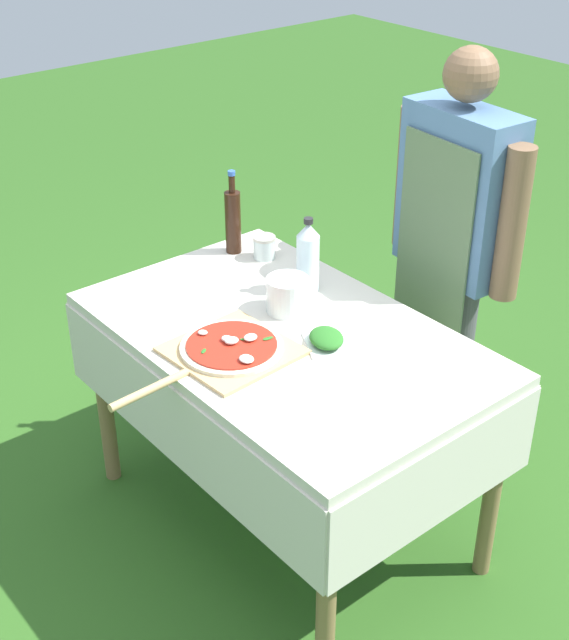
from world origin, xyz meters
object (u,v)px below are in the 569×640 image
object	(u,v)px
oil_bottle	(233,220)
mixing_tub	(288,295)
pizza_on_peel	(228,350)
water_bottle	(308,257)
sauce_jar	(264,248)
prep_table	(285,361)
person_cook	(453,233)
herb_container	(326,339)

from	to	relation	value
oil_bottle	mixing_tub	world-z (taller)	oil_bottle
pizza_on_peel	water_bottle	world-z (taller)	water_bottle
pizza_on_peel	sauce_jar	xyz separation A→B (m)	(-0.43, 0.48, 0.02)
prep_table	person_cook	size ratio (longest dim) A/B	0.86
pizza_on_peel	person_cook	bearing A→B (deg)	83.63
prep_table	herb_container	world-z (taller)	herb_container
person_cook	herb_container	world-z (taller)	person_cook
pizza_on_peel	prep_table	bearing A→B (deg)	84.24
water_bottle	sauce_jar	distance (m)	0.29
oil_bottle	sauce_jar	distance (m)	0.15
oil_bottle	herb_container	xyz separation A→B (m)	(0.69, -0.17, -0.10)
oil_bottle	herb_container	size ratio (longest dim) A/B	1.61
sauce_jar	person_cook	bearing A→B (deg)	42.63
mixing_tub	sauce_jar	distance (m)	0.38
mixing_tub	sauce_jar	size ratio (longest dim) A/B	1.65
mixing_tub	oil_bottle	bearing A→B (deg)	164.68
water_bottle	sauce_jar	size ratio (longest dim) A/B	3.12
prep_table	herb_container	bearing A→B (deg)	18.38
prep_table	herb_container	size ratio (longest dim) A/B	6.88
sauce_jar	pizza_on_peel	bearing A→B (deg)	-47.93
oil_bottle	water_bottle	size ratio (longest dim) A/B	1.18
herb_container	water_bottle	bearing A→B (deg)	148.43
water_bottle	mixing_tub	xyz separation A→B (m)	(0.06, -0.14, -0.07)
pizza_on_peel	oil_bottle	world-z (taller)	oil_bottle
prep_table	sauce_jar	world-z (taller)	sauce_jar
prep_table	person_cook	xyz separation A→B (m)	(0.04, 0.71, 0.24)
water_bottle	mixing_tub	distance (m)	0.17
water_bottle	person_cook	bearing A→B (deg)	67.30
person_cook	sauce_jar	world-z (taller)	person_cook
pizza_on_peel	water_bottle	xyz separation A→B (m)	(-0.15, 0.44, 0.11)
person_cook	mixing_tub	world-z (taller)	person_cook
oil_bottle	water_bottle	xyz separation A→B (m)	(0.39, 0.01, -0.00)
oil_bottle	herb_container	distance (m)	0.71
herb_container	mixing_tub	bearing A→B (deg)	169.11
person_cook	sauce_jar	xyz separation A→B (m)	(-0.48, -0.44, -0.10)
prep_table	sauce_jar	xyz separation A→B (m)	(-0.44, 0.27, 0.14)
pizza_on_peel	mixing_tub	bearing A→B (deg)	103.25
oil_bottle	water_bottle	bearing A→B (deg)	2.10
prep_table	oil_bottle	size ratio (longest dim) A/B	4.27
oil_bottle	mixing_tub	bearing A→B (deg)	-15.32
pizza_on_peel	mixing_tub	size ratio (longest dim) A/B	4.38
prep_table	mixing_tub	bearing A→B (deg)	137.40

